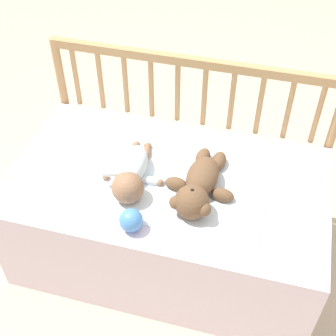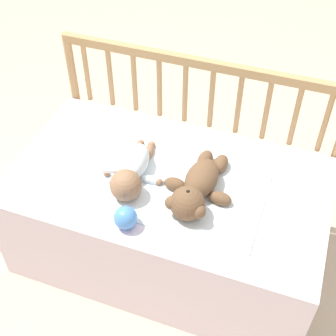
{
  "view_description": "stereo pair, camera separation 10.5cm",
  "coord_description": "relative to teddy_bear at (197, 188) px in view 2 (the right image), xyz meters",
  "views": [
    {
      "loc": [
        0.32,
        -1.19,
        1.7
      ],
      "look_at": [
        0.0,
        -0.0,
        0.51
      ],
      "focal_mm": 50.0,
      "sensor_mm": 36.0,
      "label": 1
    },
    {
      "loc": [
        0.42,
        -1.15,
        1.7
      ],
      "look_at": [
        0.0,
        -0.0,
        0.51
      ],
      "focal_mm": 50.0,
      "sensor_mm": 36.0,
      "label": 2
    }
  ],
  "objects": [
    {
      "name": "ground_plane",
      "position": [
        -0.13,
        0.05,
        -0.5
      ],
      "size": [
        12.0,
        12.0,
        0.0
      ],
      "primitive_type": "plane",
      "color": "#C6B293"
    },
    {
      "name": "crib_mattress",
      "position": [
        -0.13,
        0.05,
        -0.27
      ],
      "size": [
        1.2,
        0.68,
        0.45
      ],
      "color": "silver",
      "rests_on": "ground_plane"
    },
    {
      "name": "crib_rail",
      "position": [
        -0.13,
        0.41,
        0.04
      ],
      "size": [
        1.2,
        0.04,
        0.76
      ],
      "color": "tan",
      "rests_on": "ground_plane"
    },
    {
      "name": "blanket",
      "position": [
        -0.11,
        0.05,
        -0.05
      ],
      "size": [
        0.71,
        0.47,
        0.01
      ],
      "color": "white",
      "rests_on": "crib_mattress"
    },
    {
      "name": "teddy_bear",
      "position": [
        0.0,
        0.0,
        0.0
      ],
      "size": [
        0.26,
        0.37,
        0.12
      ],
      "color": "brown",
      "rests_on": "crib_mattress"
    },
    {
      "name": "baby",
      "position": [
        -0.25,
        -0.0,
        -0.0
      ],
      "size": [
        0.24,
        0.35,
        0.12
      ],
      "color": "white",
      "rests_on": "crib_mattress"
    },
    {
      "name": "toy_ball",
      "position": [
        -0.19,
        -0.21,
        -0.01
      ],
      "size": [
        0.08,
        0.08,
        0.08
      ],
      "color": "#4C8CDB",
      "rests_on": "crib_mattress"
    }
  ]
}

